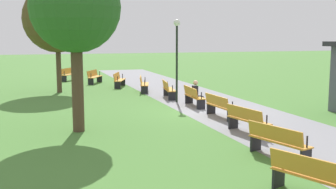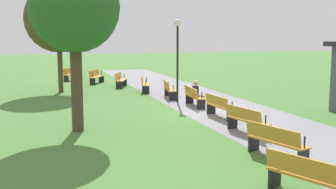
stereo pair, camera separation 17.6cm
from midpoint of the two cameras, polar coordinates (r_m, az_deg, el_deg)
ground_plane at (r=17.87m, az=5.11°, el=-2.30°), size 120.00×120.00×0.00m
path_paving at (r=18.25m, az=7.80°, el=-2.12°), size 45.49×4.19×0.01m
bench_0 at (r=30.89m, az=-13.39°, el=2.73°), size 1.77×1.41×0.89m
bench_1 at (r=28.67m, az=-10.15°, el=2.43°), size 1.83×1.27×0.89m
bench_2 at (r=26.36m, az=-6.87°, el=2.02°), size 1.86×1.11×0.89m
bench_3 at (r=23.98m, az=-3.57°, el=1.48°), size 1.88×0.94×0.89m
bench_4 at (r=21.54m, az=-0.22°, el=0.76°), size 1.87×0.76×0.89m
bench_5 at (r=19.04m, az=3.19°, el=-0.20°), size 1.84×0.57×0.89m
bench_6 at (r=16.49m, az=6.68°, el=-1.51°), size 1.84×0.57×0.89m
bench_7 at (r=13.91m, az=10.32°, el=-3.36°), size 1.87×0.76×0.89m
bench_8 at (r=11.31m, az=14.20°, el=-6.09°), size 1.88×0.94×0.89m
bench_9 at (r=8.73m, az=18.55°, el=-10.47°), size 1.86×1.11×0.89m
person_seated at (r=18.97m, az=3.69°, el=0.26°), size 0.34×0.53×1.20m
tree_0 at (r=14.18m, az=-12.81°, el=11.29°), size 2.95×2.95×5.57m
tree_2 at (r=24.40m, az=-15.01°, el=9.87°), size 3.74×3.74×5.99m
lamp_post at (r=20.04m, az=0.96°, el=6.76°), size 0.32×0.32×3.95m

